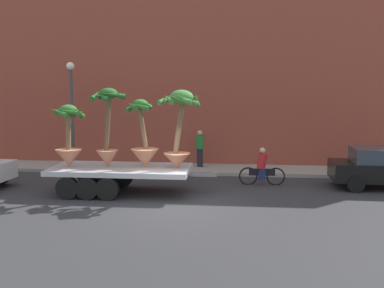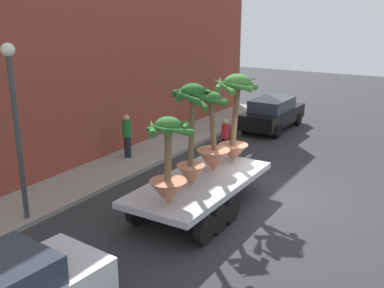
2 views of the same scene
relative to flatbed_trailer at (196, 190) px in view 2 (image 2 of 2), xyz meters
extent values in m
plane|color=#2D2D30|center=(2.50, -1.53, -0.75)|extent=(60.00, 60.00, 0.00)
cube|color=gray|center=(2.50, 4.57, -0.68)|extent=(24.00, 2.20, 0.15)
cube|color=brown|center=(2.50, 6.27, 3.66)|extent=(24.00, 1.20, 8.83)
cube|color=#B7BABF|center=(0.25, 0.00, 0.14)|extent=(5.12, 2.33, 0.18)
cylinder|color=black|center=(-1.39, 1.08, -0.35)|extent=(0.80, 0.22, 0.80)
cylinder|color=black|center=(-1.39, -1.08, -0.35)|extent=(0.80, 0.22, 0.80)
cylinder|color=black|center=(-0.67, 1.08, -0.35)|extent=(0.80, 0.22, 0.80)
cylinder|color=black|center=(-0.67, -1.08, -0.35)|extent=(0.80, 0.22, 0.80)
cylinder|color=black|center=(0.04, 1.08, -0.35)|extent=(0.80, 0.22, 0.80)
cylinder|color=black|center=(0.05, -1.08, -0.35)|extent=(0.80, 0.22, 0.80)
cube|color=slate|center=(3.31, 0.01, -0.01)|extent=(1.00, 0.10, 0.10)
cone|color=#C17251|center=(2.35, 0.00, 0.50)|extent=(0.98, 0.98, 0.55)
cylinder|color=brown|center=(2.44, 0.00, 1.79)|extent=(0.47, 0.18, 2.03)
ellipsoid|color=#428438|center=(2.52, 0.00, 2.81)|extent=(0.84, 0.84, 0.53)
cone|color=#428438|center=(3.05, 0.00, 2.72)|extent=(0.21, 1.03, 0.63)
cone|color=#428438|center=(2.83, 0.37, 2.76)|extent=(0.88, 0.78, 0.39)
cone|color=#428438|center=(2.29, 0.52, 2.77)|extent=(1.14, 0.66, 0.42)
cone|color=#428438|center=(2.01, 0.25, 2.75)|extent=(0.70, 1.13, 0.50)
cone|color=#428438|center=(2.06, -0.19, 2.76)|extent=(0.57, 1.02, 0.40)
cone|color=#428438|center=(2.51, -0.44, 2.75)|extent=(0.91, 0.23, 0.44)
cone|color=#428438|center=(2.74, -0.39, 2.73)|extent=(0.88, 0.61, 0.51)
cone|color=#C17251|center=(1.15, 0.08, 0.57)|extent=(1.02, 1.02, 0.68)
cylinder|color=brown|center=(1.08, 0.08, 1.73)|extent=(0.40, 0.16, 1.64)
ellipsoid|color=#2D6B28|center=(1.00, 0.08, 2.55)|extent=(0.57, 0.57, 0.36)
cone|color=#2D6B28|center=(1.30, 0.08, 2.50)|extent=(0.21, 0.62, 0.33)
cone|color=#2D6B28|center=(1.14, 0.38, 2.51)|extent=(0.71, 0.47, 0.32)
cone|color=#2D6B28|center=(0.71, 0.28, 2.46)|extent=(0.57, 0.72, 0.49)
cone|color=#2D6B28|center=(0.74, -0.13, 2.50)|extent=(0.60, 0.67, 0.35)
cone|color=#2D6B28|center=(1.05, -0.24, 2.48)|extent=(0.70, 0.30, 0.39)
cone|color=#C17251|center=(-0.25, 0.02, 0.54)|extent=(0.81, 0.81, 0.61)
cylinder|color=brown|center=(-0.20, 0.02, 1.88)|extent=(0.33, 0.16, 2.08)
ellipsoid|color=#235B23|center=(-0.15, 0.02, 2.92)|extent=(0.66, 0.66, 0.41)
cone|color=#235B23|center=(0.26, 0.08, 2.89)|extent=(0.33, 0.86, 0.34)
cone|color=#235B23|center=(0.08, 0.36, 2.89)|extent=(0.81, 0.63, 0.35)
cone|color=#235B23|center=(-0.31, 0.32, 2.87)|extent=(0.72, 0.51, 0.38)
cone|color=#235B23|center=(-0.62, 0.01, 2.87)|extent=(0.23, 0.97, 0.46)
cone|color=#235B23|center=(-0.32, -0.26, 2.84)|extent=(0.69, 0.54, 0.45)
cone|color=#235B23|center=(0.13, -0.31, 2.89)|extent=(0.81, 0.72, 0.34)
cone|color=#C17251|center=(-1.65, -0.17, 0.55)|extent=(0.96, 0.96, 0.65)
cylinder|color=brown|center=(-1.63, -0.17, 1.61)|extent=(0.24, 0.18, 1.46)
ellipsoid|color=#2D6B28|center=(-1.61, -0.17, 2.33)|extent=(0.63, 0.63, 0.39)
cone|color=#2D6B28|center=(-1.22, -0.19, 2.25)|extent=(0.24, 0.81, 0.51)
cone|color=#2D6B28|center=(-1.36, 0.17, 2.25)|extent=(0.80, 0.67, 0.50)
cone|color=#2D6B28|center=(-1.86, 0.14, 2.29)|extent=(0.75, 0.67, 0.37)
cone|color=#2D6B28|center=(-1.94, -0.14, 2.30)|extent=(0.25, 0.69, 0.31)
cone|color=#2D6B28|center=(-1.84, -0.55, 2.28)|extent=(0.89, 0.63, 0.42)
cone|color=#2D6B28|center=(-1.41, -0.52, 2.29)|extent=(0.83, 0.59, 0.38)
torus|color=black|center=(6.06, 1.93, -0.41)|extent=(0.74, 0.08, 0.74)
torus|color=black|center=(4.96, 1.90, -0.41)|extent=(0.74, 0.08, 0.74)
cube|color=black|center=(5.51, 1.92, -0.23)|extent=(1.04, 0.09, 0.28)
cylinder|color=red|center=(5.51, 1.92, 0.22)|extent=(0.45, 0.35, 0.65)
sphere|color=tan|center=(5.51, 1.92, 0.64)|extent=(0.24, 0.24, 0.24)
cube|color=navy|center=(5.51, 1.92, -0.31)|extent=(0.29, 0.25, 0.44)
cube|color=black|center=(10.38, 1.78, -0.08)|extent=(4.42, 1.80, 0.70)
cube|color=#2D3842|center=(10.16, 1.79, 0.55)|extent=(2.44, 1.59, 0.56)
cylinder|color=black|center=(11.82, 2.57, -0.43)|extent=(0.64, 0.21, 0.64)
cylinder|color=black|center=(11.79, 0.95, -0.43)|extent=(0.64, 0.21, 0.64)
cylinder|color=black|center=(8.97, 2.62, -0.43)|extent=(0.64, 0.21, 0.64)
cylinder|color=black|center=(8.94, 0.99, -0.43)|extent=(0.64, 0.21, 0.64)
cylinder|color=black|center=(-4.95, 0.97, -0.43)|extent=(0.65, 0.25, 0.64)
cylinder|color=black|center=(2.76, 4.82, -0.18)|extent=(0.28, 0.28, 0.85)
cylinder|color=#1E702D|center=(2.76, 4.82, 0.56)|extent=(0.36, 0.36, 0.62)
sphere|color=tan|center=(2.76, 4.82, 0.99)|extent=(0.24, 0.24, 0.24)
cylinder|color=#383D42|center=(-2.97, 3.77, 1.65)|extent=(0.14, 0.14, 4.50)
sphere|color=#EAEACC|center=(-2.97, 3.77, 4.05)|extent=(0.36, 0.36, 0.36)
camera|label=1|loc=(4.60, -16.09, 3.32)|focal=42.45mm
camera|label=2|loc=(-10.37, -6.24, 5.04)|focal=42.17mm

